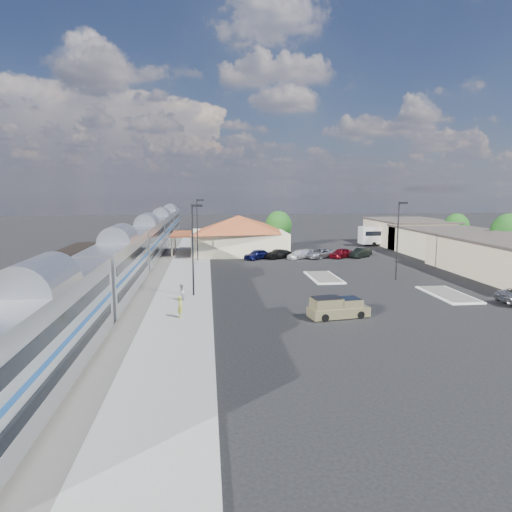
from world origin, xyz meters
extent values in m
plane|color=black|center=(0.00, 0.00, 0.00)|extent=(280.00, 280.00, 0.00)
cube|color=#4C4944|center=(-21.00, 8.00, 0.06)|extent=(16.00, 100.00, 0.12)
cube|color=gray|center=(-12.00, 6.00, 0.09)|extent=(5.50, 92.00, 0.18)
cube|color=silver|center=(-18.00, -26.49, 3.05)|extent=(3.00, 20.00, 5.00)
cube|color=black|center=(-18.00, -26.49, 0.30)|extent=(2.20, 16.00, 0.60)
cube|color=silver|center=(-18.00, -5.49, 3.05)|extent=(3.00, 20.00, 5.00)
cube|color=black|center=(-18.00, -5.49, 0.30)|extent=(2.20, 16.00, 0.60)
cube|color=silver|center=(-18.00, 15.51, 3.05)|extent=(3.00, 20.00, 5.00)
cube|color=black|center=(-18.00, 15.51, 0.30)|extent=(2.20, 16.00, 0.60)
cube|color=silver|center=(-18.00, 36.51, 3.05)|extent=(3.00, 20.00, 5.00)
cube|color=black|center=(-18.00, 36.51, 0.30)|extent=(2.20, 16.00, 0.60)
cube|color=silver|center=(-18.00, 57.51, 3.05)|extent=(3.00, 20.00, 5.00)
cube|color=black|center=(-18.00, 57.51, 0.30)|extent=(2.20, 16.00, 0.60)
cylinder|color=black|center=(-24.00, -15.28, 2.10)|extent=(2.80, 14.00, 2.80)
cube|color=black|center=(-24.00, -15.28, 0.30)|extent=(2.20, 12.00, 0.60)
cube|color=black|center=(-24.00, 0.72, 2.20)|extent=(2.80, 14.00, 3.60)
cube|color=black|center=(-24.00, 0.72, 0.30)|extent=(2.20, 12.00, 0.60)
cylinder|color=black|center=(-24.00, 16.72, 2.10)|extent=(2.80, 14.00, 2.80)
cube|color=black|center=(-24.00, 16.72, 0.30)|extent=(2.20, 12.00, 0.60)
cube|color=beige|center=(-4.50, 24.00, 1.80)|extent=(15.00, 12.00, 3.60)
pyramid|color=#954420|center=(-4.50, 24.00, 4.90)|extent=(15.30, 12.24, 2.60)
cube|color=#954420|center=(-13.60, 24.00, 3.30)|extent=(3.20, 9.60, 0.25)
cube|color=#C6B28C|center=(28.00, 18.00, 2.00)|extent=(12.00, 18.00, 4.00)
cube|color=#3F3833|center=(28.00, 18.00, 4.15)|extent=(12.40, 18.40, 0.30)
cube|color=#C6B28C|center=(28.00, 32.00, 2.25)|extent=(12.00, 16.00, 4.50)
cube|color=#3F3833|center=(28.00, 32.00, 4.65)|extent=(12.40, 16.40, 0.30)
cube|color=silver|center=(4.00, 2.00, 0.07)|extent=(3.30, 7.50, 0.15)
cube|color=#4C4944|center=(4.00, 2.00, 0.16)|extent=(2.70, 6.90, 0.10)
cube|color=silver|center=(14.00, -8.00, 0.07)|extent=(3.30, 7.50, 0.15)
cube|color=#4C4944|center=(14.00, -8.00, 0.16)|extent=(2.70, 6.90, 0.10)
cylinder|color=black|center=(-11.00, -6.00, 4.50)|extent=(0.16, 0.16, 9.00)
cube|color=black|center=(-10.50, -6.00, 8.85)|extent=(1.00, 0.25, 0.22)
cylinder|color=black|center=(-11.00, 16.00, 4.50)|extent=(0.16, 0.16, 9.00)
cube|color=black|center=(-10.50, 16.00, 8.85)|extent=(1.00, 0.25, 0.22)
cylinder|color=black|center=(12.00, 0.00, 4.50)|extent=(0.16, 0.16, 9.00)
cube|color=black|center=(12.50, 0.00, 8.85)|extent=(1.00, 0.25, 0.22)
cylinder|color=#382314|center=(34.00, 12.00, 1.43)|extent=(0.30, 0.30, 2.86)
ellipsoid|color=#174915|center=(34.00, 12.00, 4.23)|extent=(4.94, 4.94, 5.46)
cylinder|color=#382314|center=(34.00, 26.00, 1.28)|extent=(0.30, 0.30, 2.55)
ellipsoid|color=#174915|center=(34.00, 26.00, 3.77)|extent=(4.41, 4.41, 4.87)
cylinder|color=#382314|center=(3.00, 30.00, 1.36)|extent=(0.30, 0.30, 2.73)
ellipsoid|color=#174915|center=(3.00, 30.00, 4.03)|extent=(4.71, 4.71, 5.21)
cube|color=tan|center=(0.97, -14.45, 0.49)|extent=(5.14, 2.59, 0.80)
cube|color=tan|center=(0.97, -14.45, 1.11)|extent=(2.12, 1.98, 0.85)
cube|color=tan|center=(0.97, -14.45, 1.20)|extent=(2.61, 2.07, 0.98)
cylinder|color=black|center=(2.66, -14.98, 0.32)|extent=(0.67, 0.35, 0.64)
cylinder|color=black|center=(2.38, -13.40, 0.32)|extent=(0.67, 0.35, 0.64)
cylinder|color=black|center=(-0.44, -15.51, 0.32)|extent=(0.67, 0.35, 0.64)
cylinder|color=black|center=(-0.71, -13.93, 0.32)|extent=(0.67, 0.35, 0.64)
cube|color=white|center=(24.00, 31.58, 1.99)|extent=(11.27, 3.20, 3.15)
cube|color=black|center=(24.00, 31.58, 2.37)|extent=(10.39, 3.18, 0.83)
cylinder|color=black|center=(27.96, 30.77, 0.42)|extent=(0.85, 0.34, 0.83)
cylinder|color=black|center=(27.81, 32.94, 0.42)|extent=(0.85, 0.34, 0.83)
cylinder|color=black|center=(20.75, 30.26, 0.42)|extent=(0.85, 0.34, 0.83)
cylinder|color=black|center=(20.59, 32.42, 0.42)|extent=(0.85, 0.34, 0.83)
imported|color=#D5D142|center=(-11.84, -13.63, 1.05)|extent=(0.48, 0.67, 1.74)
imported|color=silver|center=(-12.06, -7.88, 0.96)|extent=(0.76, 0.88, 1.56)
imported|color=#0C0F3C|center=(-2.20, 17.18, 0.75)|extent=(4.62, 4.06, 1.51)
imported|color=black|center=(1.00, 17.48, 0.70)|extent=(4.36, 3.53, 1.40)
imported|color=white|center=(4.20, 17.18, 0.65)|extent=(4.71, 4.12, 1.30)
imported|color=gray|center=(7.40, 17.48, 0.73)|extent=(5.66, 5.05, 1.46)
imported|color=maroon|center=(10.60, 17.18, 0.74)|extent=(4.53, 4.03, 1.48)
imported|color=black|center=(13.80, 17.48, 0.72)|extent=(4.30, 3.96, 1.43)
camera|label=1|loc=(-9.61, -49.67, 10.41)|focal=32.00mm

